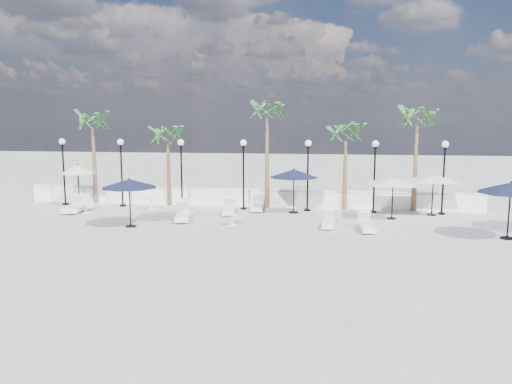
# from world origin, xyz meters

# --- Properties ---
(ground) EXTENTS (100.00, 100.00, 0.00)m
(ground) POSITION_xyz_m (0.00, 0.00, 0.00)
(ground) COLOR gray
(ground) RESTS_ON ground
(balustrade) EXTENTS (26.00, 0.30, 1.01)m
(balustrade) POSITION_xyz_m (0.00, 7.50, 0.47)
(balustrade) COLOR white
(balustrade) RESTS_ON ground
(lamppost_0) EXTENTS (0.36, 0.36, 3.84)m
(lamppost_0) POSITION_xyz_m (-10.50, 6.50, 2.49)
(lamppost_0) COLOR black
(lamppost_0) RESTS_ON ground
(lamppost_1) EXTENTS (0.36, 0.36, 3.84)m
(lamppost_1) POSITION_xyz_m (-7.00, 6.50, 2.49)
(lamppost_1) COLOR black
(lamppost_1) RESTS_ON ground
(lamppost_2) EXTENTS (0.36, 0.36, 3.84)m
(lamppost_2) POSITION_xyz_m (-3.50, 6.50, 2.49)
(lamppost_2) COLOR black
(lamppost_2) RESTS_ON ground
(lamppost_3) EXTENTS (0.36, 0.36, 3.84)m
(lamppost_3) POSITION_xyz_m (0.00, 6.50, 2.49)
(lamppost_3) COLOR black
(lamppost_3) RESTS_ON ground
(lamppost_4) EXTENTS (0.36, 0.36, 3.84)m
(lamppost_4) POSITION_xyz_m (3.50, 6.50, 2.49)
(lamppost_4) COLOR black
(lamppost_4) RESTS_ON ground
(lamppost_5) EXTENTS (0.36, 0.36, 3.84)m
(lamppost_5) POSITION_xyz_m (7.00, 6.50, 2.49)
(lamppost_5) COLOR black
(lamppost_5) RESTS_ON ground
(lamppost_6) EXTENTS (0.36, 0.36, 3.84)m
(lamppost_6) POSITION_xyz_m (10.50, 6.50, 2.49)
(lamppost_6) COLOR black
(lamppost_6) RESTS_ON ground
(palm_0) EXTENTS (2.60, 2.60, 5.50)m
(palm_0) POSITION_xyz_m (-9.00, 7.30, 4.53)
(palm_0) COLOR brown
(palm_0) RESTS_ON ground
(palm_1) EXTENTS (2.60, 2.60, 4.70)m
(palm_1) POSITION_xyz_m (-4.50, 7.30, 3.75)
(palm_1) COLOR brown
(palm_1) RESTS_ON ground
(palm_2) EXTENTS (2.60, 2.60, 6.10)m
(palm_2) POSITION_xyz_m (1.20, 7.30, 5.12)
(palm_2) COLOR brown
(palm_2) RESTS_ON ground
(palm_3) EXTENTS (2.60, 2.60, 4.90)m
(palm_3) POSITION_xyz_m (5.50, 7.30, 3.95)
(palm_3) COLOR brown
(palm_3) RESTS_ON ground
(palm_4) EXTENTS (2.60, 2.60, 5.70)m
(palm_4) POSITION_xyz_m (9.20, 7.30, 4.73)
(palm_4) COLOR brown
(palm_4) RESTS_ON ground
(lounger_0) EXTENTS (1.23, 2.15, 0.77)m
(lounger_0) POSITION_xyz_m (-8.86, 4.41, 0.26)
(lounger_0) COLOR white
(lounger_0) RESTS_ON ground
(lounger_1) EXTENTS (0.97, 2.19, 0.79)m
(lounger_1) POSITION_xyz_m (-8.64, 4.40, 0.27)
(lounger_1) COLOR white
(lounger_1) RESTS_ON ground
(lounger_2) EXTENTS (0.79, 1.70, 0.61)m
(lounger_2) POSITION_xyz_m (-2.99, 5.15, 0.21)
(lounger_2) COLOR white
(lounger_2) RESTS_ON ground
(lounger_3) EXTENTS (1.08, 2.17, 0.78)m
(lounger_3) POSITION_xyz_m (-2.45, 3.04, 0.26)
(lounger_3) COLOR white
(lounger_3) RESTS_ON ground
(lounger_4) EXTENTS (0.84, 1.93, 0.70)m
(lounger_4) POSITION_xyz_m (-0.52, 4.94, 0.23)
(lounger_4) COLOR white
(lounger_4) RESTS_ON ground
(lounger_5) EXTENTS (0.73, 1.91, 0.70)m
(lounger_5) POSITION_xyz_m (0.81, 6.22, 0.24)
(lounger_5) COLOR white
(lounger_5) RESTS_ON ground
(lounger_6) EXTENTS (0.62, 1.76, 0.65)m
(lounger_6) POSITION_xyz_m (4.62, 2.50, 0.22)
(lounger_6) COLOR white
(lounger_6) RESTS_ON ground
(lounger_7) EXTENTS (0.79, 1.93, 0.70)m
(lounger_7) POSITION_xyz_m (6.30, 1.97, 0.24)
(lounger_7) COLOR white
(lounger_7) RESTS_ON ground
(side_table_0) EXTENTS (0.58, 0.58, 0.56)m
(side_table_0) POSITION_xyz_m (-5.09, 5.93, 0.34)
(side_table_0) COLOR white
(side_table_0) RESTS_ON ground
(side_table_1) EXTENTS (0.54, 0.54, 0.52)m
(side_table_1) POSITION_xyz_m (-8.08, 4.17, 0.32)
(side_table_1) COLOR white
(side_table_1) RESTS_ON ground
(side_table_2) EXTENTS (0.52, 0.52, 0.51)m
(side_table_2) POSITION_xyz_m (0.15, 2.32, 0.31)
(side_table_2) COLOR white
(side_table_2) RESTS_ON ground
(parasol_navy_left) EXTENTS (2.59, 2.59, 2.28)m
(parasol_navy_left) POSITION_xyz_m (-4.45, 1.36, 2.01)
(parasol_navy_left) COLOR black
(parasol_navy_left) RESTS_ON ground
(parasol_navy_mid) EXTENTS (2.66, 2.66, 2.38)m
(parasol_navy_mid) POSITION_xyz_m (2.80, 5.87, 2.09)
(parasol_navy_mid) COLOR black
(parasol_navy_mid) RESTS_ON ground
(parasol_navy_right) EXTENTS (2.71, 2.71, 2.43)m
(parasol_navy_right) POSITION_xyz_m (12.00, 1.30, 2.14)
(parasol_navy_right) COLOR black
(parasol_navy_right) RESTS_ON ground
(parasol_cream_sq_a) EXTENTS (4.49, 4.49, 2.20)m
(parasol_cream_sq_a) POSITION_xyz_m (7.77, 4.92, 2.04)
(parasol_cream_sq_a) COLOR black
(parasol_cream_sq_a) RESTS_ON ground
(parasol_cream_sq_b) EXTENTS (4.50, 4.50, 2.26)m
(parasol_cream_sq_b) POSITION_xyz_m (9.94, 6.20, 2.09)
(parasol_cream_sq_b) COLOR black
(parasol_cream_sq_b) RESTS_ON ground
(parasol_cream_small) EXTENTS (1.99, 1.99, 2.44)m
(parasol_cream_small) POSITION_xyz_m (-9.48, 6.20, 2.09)
(parasol_cream_small) COLOR black
(parasol_cream_small) RESTS_ON ground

